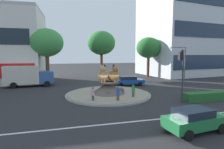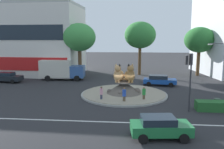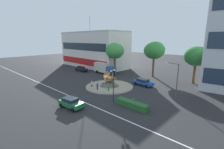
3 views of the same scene
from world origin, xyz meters
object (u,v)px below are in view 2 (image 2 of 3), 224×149
object	(u,v)px
parked_car_right	(6,77)
delivery_box_truck	(61,69)
cat_statue_calico	(119,75)
cat_statue_tabby	(130,75)
shophouse_block	(9,40)
second_tree_near_tower	(140,35)
pedestrian_green_shirt	(144,94)
third_tree_left	(199,40)
traffic_light_mast	(190,70)
broadleaf_tree_behind_island	(79,38)
pedestrian_pink_shirt	(101,93)
pedestrian_blue_shirt	(124,95)
hatchback_near_shophouse	(159,80)
litter_bin	(217,103)
sedan_on_far_lane	(160,127)

from	to	relation	value
parked_car_right	delivery_box_truck	bearing A→B (deg)	24.68
cat_statue_calico	cat_statue_tabby	size ratio (longest dim) A/B	0.97
shophouse_block	delivery_box_truck	xyz separation A→B (m)	(11.84, -6.22, -4.67)
second_tree_near_tower	pedestrian_green_shirt	distance (m)	18.93
cat_statue_calico	third_tree_left	bearing A→B (deg)	148.82
traffic_light_mast	broadleaf_tree_behind_island	world-z (taller)	broadleaf_tree_behind_island
cat_statue_calico	pedestrian_pink_shirt	distance (m)	3.76
shophouse_block	cat_statue_tabby	bearing A→B (deg)	-31.63
shophouse_block	second_tree_near_tower	world-z (taller)	shophouse_block
broadleaf_tree_behind_island	second_tree_near_tower	xyz separation A→B (m)	(10.02, 4.67, 0.42)
parked_car_right	shophouse_block	bearing A→B (deg)	119.25
shophouse_block	pedestrian_blue_shirt	distance (m)	29.78
pedestrian_blue_shirt	broadleaf_tree_behind_island	bearing A→B (deg)	167.16
delivery_box_truck	shophouse_block	bearing A→B (deg)	149.57
traffic_light_mast	pedestrian_blue_shirt	bearing A→B (deg)	67.26
second_tree_near_tower	hatchback_near_shophouse	bearing A→B (deg)	-74.75
cat_statue_calico	shophouse_block	bearing A→B (deg)	-115.00
third_tree_left	parked_car_right	world-z (taller)	third_tree_left
pedestrian_pink_shirt	parked_car_right	size ratio (longest dim) A/B	0.33
broadleaf_tree_behind_island	pedestrian_green_shirt	xyz separation A→B (m)	(9.96, -13.17, -5.93)
pedestrian_blue_shirt	pedestrian_pink_shirt	size ratio (longest dim) A/B	1.05
litter_bin	pedestrian_pink_shirt	bearing A→B (deg)	174.27
shophouse_block	parked_car_right	xyz separation A→B (m)	(4.08, -9.01, -5.55)
broadleaf_tree_behind_island	pedestrian_green_shirt	world-z (taller)	broadleaf_tree_behind_island
second_tree_near_tower	parked_car_right	xyz separation A→B (m)	(-20.52, -9.11, -6.37)
broadleaf_tree_behind_island	hatchback_near_shophouse	xyz separation A→B (m)	(12.57, -4.66, -5.98)
delivery_box_truck	pedestrian_pink_shirt	bearing A→B (deg)	-58.27
sedan_on_far_lane	litter_bin	xyz separation A→B (m)	(6.34, 7.36, -0.35)
hatchback_near_shophouse	traffic_light_mast	bearing A→B (deg)	-77.57
pedestrian_green_shirt	parked_car_right	xyz separation A→B (m)	(-20.46, 8.72, -0.02)
cat_statue_tabby	traffic_light_mast	bearing A→B (deg)	33.72
third_tree_left	pedestrian_pink_shirt	world-z (taller)	third_tree_left
traffic_light_mast	parked_car_right	size ratio (longest dim) A/B	1.09
broadleaf_tree_behind_island	parked_car_right	world-z (taller)	broadleaf_tree_behind_island
broadleaf_tree_behind_island	pedestrian_pink_shirt	xyz separation A→B (m)	(5.44, -13.57, -5.90)
cat_statue_calico	sedan_on_far_lane	xyz separation A→B (m)	(3.52, -11.51, -1.63)
shophouse_block	pedestrian_green_shirt	bearing A→B (deg)	-33.95
traffic_light_mast	delivery_box_truck	size ratio (longest dim) A/B	0.75
parked_car_right	delivery_box_truck	distance (m)	8.30
pedestrian_blue_shirt	second_tree_near_tower	bearing A→B (deg)	131.62
traffic_light_mast	hatchback_near_shophouse	distance (m)	11.93
broadleaf_tree_behind_island	third_tree_left	world-z (taller)	broadleaf_tree_behind_island
pedestrian_blue_shirt	hatchback_near_shophouse	xyz separation A→B (m)	(4.66, 9.52, -0.12)
pedestrian_green_shirt	traffic_light_mast	bearing A→B (deg)	166.23
pedestrian_pink_shirt	litter_bin	bearing A→B (deg)	-139.94
pedestrian_pink_shirt	parked_car_right	xyz separation A→B (m)	(-15.93, 9.13, -0.05)
cat_statue_tabby	hatchback_near_shophouse	xyz separation A→B (m)	(4.15, 6.01, -1.65)
broadleaf_tree_behind_island	third_tree_left	bearing A→B (deg)	12.90
shophouse_block	litter_bin	xyz separation A→B (m)	(31.53, -19.30, -5.91)
cat_statue_tabby	sedan_on_far_lane	xyz separation A→B (m)	(2.20, -11.42, -1.64)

